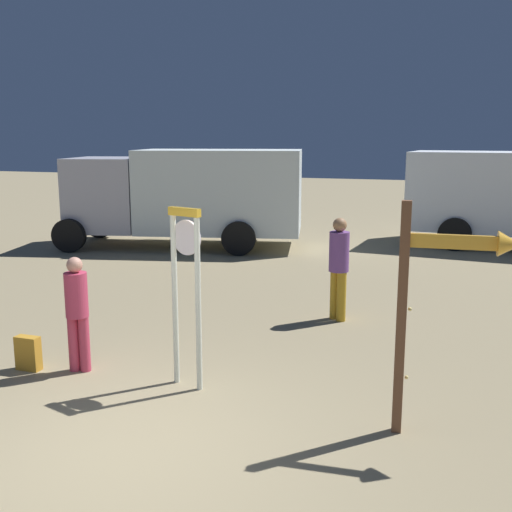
{
  "coord_description": "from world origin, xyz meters",
  "views": [
    {
      "loc": [
        3.05,
        -4.86,
        3.08
      ],
      "look_at": [
        -0.03,
        4.23,
        1.2
      ],
      "focal_mm": 42.98,
      "sensor_mm": 36.0,
      "label": 1
    }
  ],
  "objects_px": {
    "standing_clock": "(186,278)",
    "person_distant": "(339,264)",
    "person_near_clock": "(77,308)",
    "box_truck_near": "(189,193)",
    "arrow_sign": "(441,286)",
    "backpack": "(29,353)"
  },
  "relations": [
    {
      "from": "standing_clock",
      "to": "arrow_sign",
      "type": "height_order",
      "value": "arrow_sign"
    },
    {
      "from": "backpack",
      "to": "box_truck_near",
      "type": "height_order",
      "value": "box_truck_near"
    },
    {
      "from": "person_near_clock",
      "to": "box_truck_near",
      "type": "relative_size",
      "value": 0.22
    },
    {
      "from": "backpack",
      "to": "box_truck_near",
      "type": "distance_m",
      "value": 9.55
    },
    {
      "from": "person_near_clock",
      "to": "arrow_sign",
      "type": "bearing_deg",
      "value": -4.53
    },
    {
      "from": "standing_clock",
      "to": "box_truck_near",
      "type": "distance_m",
      "value": 9.98
    },
    {
      "from": "arrow_sign",
      "to": "box_truck_near",
      "type": "xyz_separation_m",
      "value": [
        -7.15,
        9.44,
        -0.09
      ]
    },
    {
      "from": "person_near_clock",
      "to": "person_distant",
      "type": "relative_size",
      "value": 0.88
    },
    {
      "from": "arrow_sign",
      "to": "backpack",
      "type": "relative_size",
      "value": 5.29
    },
    {
      "from": "arrow_sign",
      "to": "person_near_clock",
      "type": "distance_m",
      "value": 4.63
    },
    {
      "from": "backpack",
      "to": "box_truck_near",
      "type": "bearing_deg",
      "value": 101.74
    },
    {
      "from": "standing_clock",
      "to": "backpack",
      "type": "relative_size",
      "value": 4.84
    },
    {
      "from": "person_distant",
      "to": "standing_clock",
      "type": "bearing_deg",
      "value": -109.81
    },
    {
      "from": "person_near_clock",
      "to": "box_truck_near",
      "type": "distance_m",
      "value": 9.47
    },
    {
      "from": "box_truck_near",
      "to": "standing_clock",
      "type": "bearing_deg",
      "value": -65.27
    },
    {
      "from": "arrow_sign",
      "to": "backpack",
      "type": "height_order",
      "value": "arrow_sign"
    },
    {
      "from": "person_near_clock",
      "to": "box_truck_near",
      "type": "xyz_separation_m",
      "value": [
        -2.6,
        9.08,
        0.66
      ]
    },
    {
      "from": "standing_clock",
      "to": "backpack",
      "type": "xyz_separation_m",
      "value": [
        -2.25,
        -0.2,
        -1.16
      ]
    },
    {
      "from": "person_distant",
      "to": "box_truck_near",
      "type": "height_order",
      "value": "box_truck_near"
    },
    {
      "from": "arrow_sign",
      "to": "person_near_clock",
      "type": "bearing_deg",
      "value": 175.47
    },
    {
      "from": "arrow_sign",
      "to": "box_truck_near",
      "type": "bearing_deg",
      "value": 127.15
    },
    {
      "from": "standing_clock",
      "to": "person_distant",
      "type": "xyz_separation_m",
      "value": [
        1.22,
        3.38,
        -0.41
      ]
    }
  ]
}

